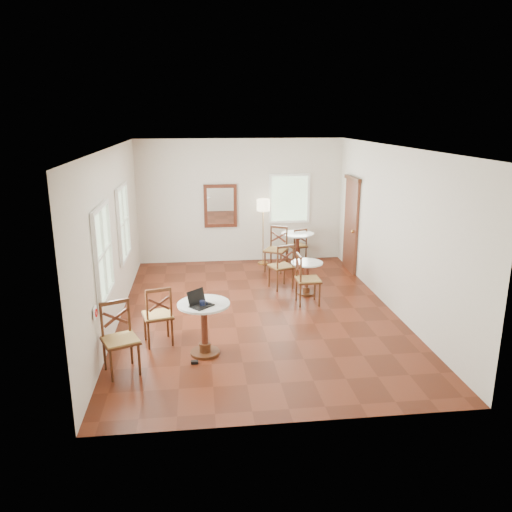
{
  "coord_description": "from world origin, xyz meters",
  "views": [
    {
      "loc": [
        -1.05,
        -8.62,
        3.52
      ],
      "look_at": [
        0.0,
        0.3,
        1.0
      ],
      "focal_mm": 35.24,
      "sensor_mm": 36.0,
      "label": 1
    }
  ],
  "objects_px": {
    "chair_back_b": "(276,249)",
    "chair_near_b": "(120,339)",
    "cafe_table_back": "(297,246)",
    "water_glass": "(197,298)",
    "mouse": "(209,304)",
    "power_adapter": "(195,362)",
    "chair_near_a": "(158,315)",
    "cafe_table_mid": "(307,274)",
    "chair_back_a": "(297,246)",
    "laptop": "(199,302)",
    "chair_mid_a": "(282,266)",
    "floor_lamp": "(263,209)",
    "chair_mid_b": "(307,279)",
    "navy_mug": "(203,304)",
    "cafe_table_near": "(204,323)"
  },
  "relations": [
    {
      "from": "cafe_table_near",
      "to": "chair_near_a",
      "type": "height_order",
      "value": "chair_near_a"
    },
    {
      "from": "water_glass",
      "to": "power_adapter",
      "type": "relative_size",
      "value": 1.03
    },
    {
      "from": "cafe_table_mid",
      "to": "chair_back_a",
      "type": "relative_size",
      "value": 0.76
    },
    {
      "from": "chair_near_b",
      "to": "cafe_table_back",
      "type": "bearing_deg",
      "value": 31.37
    },
    {
      "from": "cafe_table_back",
      "to": "water_glass",
      "type": "relative_size",
      "value": 7.39
    },
    {
      "from": "chair_near_a",
      "to": "mouse",
      "type": "xyz_separation_m",
      "value": [
        0.8,
        -0.55,
        0.36
      ]
    },
    {
      "from": "cafe_table_mid",
      "to": "floor_lamp",
      "type": "xyz_separation_m",
      "value": [
        -0.59,
        2.27,
        0.93
      ]
    },
    {
      "from": "chair_near_b",
      "to": "chair_back_a",
      "type": "bearing_deg",
      "value": 32.4
    },
    {
      "from": "chair_mid_b",
      "to": "power_adapter",
      "type": "height_order",
      "value": "chair_mid_b"
    },
    {
      "from": "cafe_table_near",
      "to": "chair_near_b",
      "type": "xyz_separation_m",
      "value": [
        -1.18,
        -0.42,
        -0.0
      ]
    },
    {
      "from": "floor_lamp",
      "to": "water_glass",
      "type": "xyz_separation_m",
      "value": [
        -1.6,
        -4.67,
        -0.47
      ]
    },
    {
      "from": "cafe_table_near",
      "to": "floor_lamp",
      "type": "xyz_separation_m",
      "value": [
        1.51,
        4.73,
        0.84
      ]
    },
    {
      "from": "chair_near_b",
      "to": "chair_mid_b",
      "type": "distance_m",
      "value": 3.94
    },
    {
      "from": "chair_near_b",
      "to": "water_glass",
      "type": "relative_size",
      "value": 9.27
    },
    {
      "from": "mouse",
      "to": "navy_mug",
      "type": "distance_m",
      "value": 0.11
    },
    {
      "from": "chair_mid_a",
      "to": "power_adapter",
      "type": "distance_m",
      "value": 3.68
    },
    {
      "from": "water_glass",
      "to": "navy_mug",
      "type": "bearing_deg",
      "value": -70.48
    },
    {
      "from": "cafe_table_back",
      "to": "floor_lamp",
      "type": "height_order",
      "value": "floor_lamp"
    },
    {
      "from": "cafe_table_mid",
      "to": "floor_lamp",
      "type": "relative_size",
      "value": 0.42
    },
    {
      "from": "cafe_table_back",
      "to": "laptop",
      "type": "bearing_deg",
      "value": -117.62
    },
    {
      "from": "chair_mid_b",
      "to": "navy_mug",
      "type": "xyz_separation_m",
      "value": [
        -2.01,
        -2.07,
        0.38
      ]
    },
    {
      "from": "chair_mid_a",
      "to": "mouse",
      "type": "distance_m",
      "value": 3.38
    },
    {
      "from": "chair_back_b",
      "to": "mouse",
      "type": "distance_m",
      "value": 4.54
    },
    {
      "from": "cafe_table_mid",
      "to": "chair_near_a",
      "type": "xyz_separation_m",
      "value": [
        -2.83,
        -2.01,
        0.07
      ]
    },
    {
      "from": "navy_mug",
      "to": "water_glass",
      "type": "height_order",
      "value": "water_glass"
    },
    {
      "from": "chair_near_b",
      "to": "mouse",
      "type": "height_order",
      "value": "chair_near_b"
    },
    {
      "from": "cafe_table_near",
      "to": "navy_mug",
      "type": "distance_m",
      "value": 0.39
    },
    {
      "from": "mouse",
      "to": "power_adapter",
      "type": "height_order",
      "value": "mouse"
    },
    {
      "from": "cafe_table_near",
      "to": "chair_near_b",
      "type": "bearing_deg",
      "value": -160.55
    },
    {
      "from": "chair_mid_a",
      "to": "chair_mid_b",
      "type": "xyz_separation_m",
      "value": [
        0.33,
        -0.94,
        0.01
      ]
    },
    {
      "from": "chair_mid_b",
      "to": "chair_near_a",
      "type": "bearing_deg",
      "value": 117.74
    },
    {
      "from": "cafe_table_mid",
      "to": "chair_back_a",
      "type": "height_order",
      "value": "chair_back_a"
    },
    {
      "from": "cafe_table_mid",
      "to": "laptop",
      "type": "relative_size",
      "value": 1.64
    },
    {
      "from": "cafe_table_mid",
      "to": "floor_lamp",
      "type": "bearing_deg",
      "value": 104.64
    },
    {
      "from": "chair_back_b",
      "to": "chair_near_b",
      "type": "bearing_deg",
      "value": -93.88
    },
    {
      "from": "cafe_table_near",
      "to": "water_glass",
      "type": "relative_size",
      "value": 7.52
    },
    {
      "from": "floor_lamp",
      "to": "chair_back_a",
      "type": "bearing_deg",
      "value": -2.87
    },
    {
      "from": "chair_near_a",
      "to": "water_glass",
      "type": "height_order",
      "value": "chair_near_a"
    },
    {
      "from": "chair_near_a",
      "to": "chair_back_b",
      "type": "relative_size",
      "value": 0.94
    },
    {
      "from": "cafe_table_mid",
      "to": "floor_lamp",
      "type": "height_order",
      "value": "floor_lamp"
    },
    {
      "from": "cafe_table_near",
      "to": "chair_back_b",
      "type": "distance_m",
      "value": 4.47
    },
    {
      "from": "chair_mid_b",
      "to": "cafe_table_near",
      "type": "bearing_deg",
      "value": 133.23
    },
    {
      "from": "cafe_table_mid",
      "to": "chair_near_b",
      "type": "height_order",
      "value": "chair_near_b"
    },
    {
      "from": "chair_back_a",
      "to": "water_glass",
      "type": "distance_m",
      "value": 5.25
    },
    {
      "from": "chair_mid_a",
      "to": "floor_lamp",
      "type": "relative_size",
      "value": 0.61
    },
    {
      "from": "chair_back_b",
      "to": "navy_mug",
      "type": "height_order",
      "value": "chair_back_b"
    },
    {
      "from": "chair_near_a",
      "to": "chair_near_b",
      "type": "xyz_separation_m",
      "value": [
        -0.46,
        -0.87,
        0.02
      ]
    },
    {
      "from": "chair_mid_b",
      "to": "floor_lamp",
      "type": "distance_m",
      "value": 2.97
    },
    {
      "from": "laptop",
      "to": "chair_mid_a",
      "type": "bearing_deg",
      "value": 16.97
    },
    {
      "from": "mouse",
      "to": "water_glass",
      "type": "height_order",
      "value": "water_glass"
    }
  ]
}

